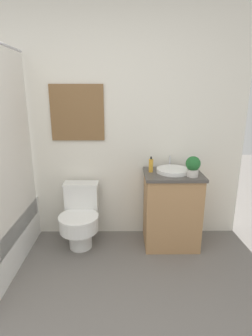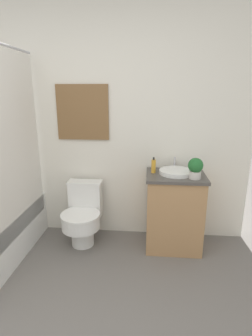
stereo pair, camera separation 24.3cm
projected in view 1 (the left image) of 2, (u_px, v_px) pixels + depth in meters
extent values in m
cube|color=silver|center=(87.00, 126.00, 2.79)|extent=(3.39, 0.05, 2.50)
cube|color=brown|center=(77.00, 113.00, 2.72)|extent=(0.56, 0.02, 0.57)
cube|color=beige|center=(77.00, 113.00, 2.72)|extent=(0.53, 0.01, 0.54)
cube|color=silver|center=(4.00, 152.00, 2.15)|extent=(0.01, 1.24, 1.67)
cylinder|color=white|center=(81.00, 237.00, 2.78)|extent=(0.24, 0.24, 0.22)
cylinder|color=white|center=(79.00, 224.00, 2.68)|extent=(0.40, 0.40, 0.14)
cylinder|color=white|center=(78.00, 217.00, 2.66)|extent=(0.41, 0.41, 0.02)
cube|color=white|center=(82.00, 200.00, 2.86)|extent=(0.35, 0.16, 0.37)
cube|color=white|center=(81.00, 184.00, 2.81)|extent=(0.37, 0.17, 0.02)
cube|color=#AD7F51|center=(171.00, 210.00, 2.78)|extent=(0.56, 0.44, 0.77)
cube|color=#4C4742|center=(173.00, 174.00, 2.66)|extent=(0.59, 0.47, 0.03)
cylinder|color=white|center=(173.00, 170.00, 2.67)|extent=(0.33, 0.33, 0.04)
cylinder|color=silver|center=(170.00, 161.00, 2.85)|extent=(0.02, 0.02, 0.13)
cylinder|color=gold|center=(151.00, 166.00, 2.68)|extent=(0.05, 0.05, 0.14)
cylinder|color=black|center=(151.00, 158.00, 2.66)|extent=(0.02, 0.02, 0.02)
cylinder|color=beige|center=(192.00, 173.00, 2.54)|extent=(0.11, 0.11, 0.07)
sphere|color=#23662D|center=(193.00, 164.00, 2.52)|extent=(0.14, 0.14, 0.14)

